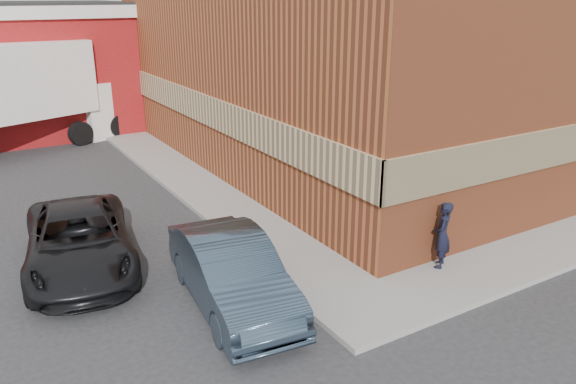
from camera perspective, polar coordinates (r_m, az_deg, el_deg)
ground at (r=11.68m, az=3.30°, el=-11.11°), size 90.00×90.00×0.00m
brick_building at (r=22.40m, az=8.74°, el=16.09°), size 14.25×18.25×9.36m
sidewalk_west at (r=19.29m, az=-10.42°, el=1.44°), size 1.80×18.00×0.12m
man at (r=12.95m, az=15.41°, el=-4.22°), size 0.67×0.64×1.53m
sedan at (r=11.28m, az=-5.71°, el=-8.17°), size 2.00×4.53×1.44m
suv_a at (r=13.55m, az=-20.45°, el=-4.65°), size 3.05×5.22×1.36m
box_truck at (r=24.66m, az=-25.34°, el=9.46°), size 8.83×5.24×4.19m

